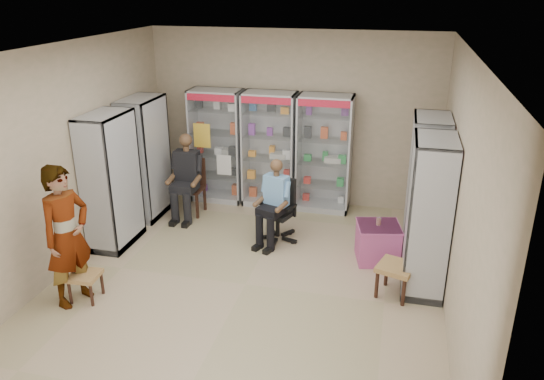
% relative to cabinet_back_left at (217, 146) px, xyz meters
% --- Properties ---
extents(floor, '(6.00, 6.00, 0.00)m').
position_rel_cabinet_back_left_xyz_m(floor, '(1.30, -2.73, -1.00)').
color(floor, tan).
rests_on(floor, ground).
extents(room_shell, '(5.02, 6.02, 3.01)m').
position_rel_cabinet_back_left_xyz_m(room_shell, '(1.30, -2.73, 0.97)').
color(room_shell, tan).
rests_on(room_shell, ground).
extents(cabinet_back_left, '(0.90, 0.50, 2.00)m').
position_rel_cabinet_back_left_xyz_m(cabinet_back_left, '(0.00, 0.00, 0.00)').
color(cabinet_back_left, '#A8AAAF').
rests_on(cabinet_back_left, floor).
extents(cabinet_back_mid, '(0.90, 0.50, 2.00)m').
position_rel_cabinet_back_left_xyz_m(cabinet_back_mid, '(0.95, 0.00, 0.00)').
color(cabinet_back_mid, '#AEB0B6').
rests_on(cabinet_back_mid, floor).
extents(cabinet_back_right, '(0.90, 0.50, 2.00)m').
position_rel_cabinet_back_left_xyz_m(cabinet_back_right, '(1.90, 0.00, 0.00)').
color(cabinet_back_right, '#BABEC2').
rests_on(cabinet_back_right, floor).
extents(cabinet_right_far, '(0.90, 0.50, 2.00)m').
position_rel_cabinet_back_left_xyz_m(cabinet_right_far, '(3.53, -1.13, 0.00)').
color(cabinet_right_far, '#B0B2B8').
rests_on(cabinet_right_far, floor).
extents(cabinet_right_near, '(0.90, 0.50, 2.00)m').
position_rel_cabinet_back_left_xyz_m(cabinet_right_near, '(3.53, -2.23, 0.00)').
color(cabinet_right_near, '#A3A4AA').
rests_on(cabinet_right_near, floor).
extents(cabinet_left_far, '(0.90, 0.50, 2.00)m').
position_rel_cabinet_back_left_xyz_m(cabinet_left_far, '(-0.93, -0.93, 0.00)').
color(cabinet_left_far, silver).
rests_on(cabinet_left_far, floor).
extents(cabinet_left_near, '(0.90, 0.50, 2.00)m').
position_rel_cabinet_back_left_xyz_m(cabinet_left_near, '(-0.93, -2.03, 0.00)').
color(cabinet_left_near, silver).
rests_on(cabinet_left_near, floor).
extents(wooden_chair, '(0.42, 0.42, 0.94)m').
position_rel_cabinet_back_left_xyz_m(wooden_chair, '(-0.25, -0.73, -0.53)').
color(wooden_chair, '#321F13').
rests_on(wooden_chair, floor).
extents(seated_customer, '(0.44, 0.60, 1.34)m').
position_rel_cabinet_back_left_xyz_m(seated_customer, '(-0.25, -0.78, -0.33)').
color(seated_customer, black).
rests_on(seated_customer, floor).
extents(office_chair, '(0.67, 0.67, 0.97)m').
position_rel_cabinet_back_left_xyz_m(office_chair, '(1.41, -1.35, -0.52)').
color(office_chair, black).
rests_on(office_chair, floor).
extents(seated_shopkeeper, '(0.56, 0.66, 1.23)m').
position_rel_cabinet_back_left_xyz_m(seated_shopkeeper, '(1.41, -1.40, -0.38)').
color(seated_shopkeeper, '#6B9FD5').
rests_on(seated_shopkeeper, floor).
extents(pink_trunk, '(0.67, 0.65, 0.54)m').
position_rel_cabinet_back_left_xyz_m(pink_trunk, '(2.93, -1.65, -0.73)').
color(pink_trunk, '#C74F9C').
rests_on(pink_trunk, floor).
extents(tea_glass, '(0.07, 0.07, 0.10)m').
position_rel_cabinet_back_left_xyz_m(tea_glass, '(2.92, -1.63, -0.41)').
color(tea_glass, '#521C07').
rests_on(tea_glass, pink_trunk).
extents(woven_stool_a, '(0.54, 0.54, 0.43)m').
position_rel_cabinet_back_left_xyz_m(woven_stool_a, '(3.20, -2.52, -0.79)').
color(woven_stool_a, olive).
rests_on(woven_stool_a, floor).
extents(woven_stool_b, '(0.38, 0.38, 0.35)m').
position_rel_cabinet_back_left_xyz_m(woven_stool_b, '(-0.53, -3.52, -0.82)').
color(woven_stool_b, '#9E6A43').
rests_on(woven_stool_b, floor).
extents(standing_man, '(0.60, 0.75, 1.78)m').
position_rel_cabinet_back_left_xyz_m(standing_man, '(-0.65, -3.57, -0.11)').
color(standing_man, gray).
rests_on(standing_man, floor).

